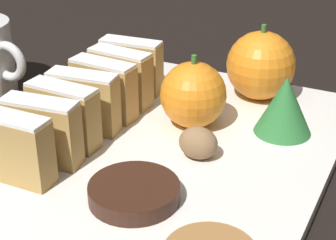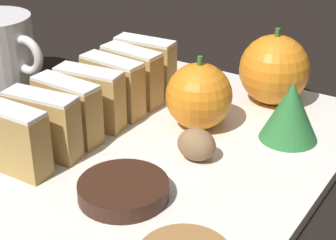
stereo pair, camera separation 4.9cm
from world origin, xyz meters
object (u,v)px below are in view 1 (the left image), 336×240
at_px(orange_near, 261,65).
at_px(chocolate_cookie, 134,192).
at_px(orange_far, 197,95).
at_px(walnut, 196,145).

height_order(orange_near, chocolate_cookie, orange_near).
distance_m(orange_near, orange_far, 0.10).
xyz_separation_m(walnut, chocolate_cookie, (-0.02, -0.08, -0.01)).
bearing_deg(walnut, orange_far, 113.39).
distance_m(orange_far, chocolate_cookie, 0.14).
bearing_deg(chocolate_cookie, orange_near, 83.24).
height_order(walnut, chocolate_cookie, walnut).
height_order(orange_near, orange_far, orange_near).
bearing_deg(orange_near, orange_far, -110.36).
distance_m(orange_near, walnut, 0.15).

